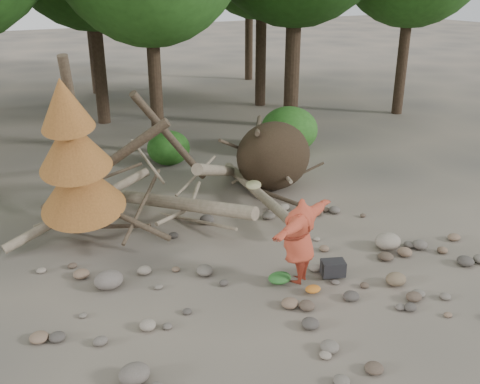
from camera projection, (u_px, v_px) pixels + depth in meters
ground at (279, 278)px, 11.01m from camera, size 120.00×120.00×0.00m
deadfall_pile at (257, 161)px, 14.99m from camera, size 8.55×5.24×3.30m
dead_conifer at (75, 159)px, 11.51m from camera, size 2.06×2.16×4.35m
bush_mid at (169, 148)px, 17.45m from camera, size 1.40×1.40×1.12m
bush_right at (289, 130)px, 18.64m from camera, size 2.00×2.00×1.60m
frisbee_thrower at (299, 241)px, 10.42m from camera, size 2.43×1.53×2.42m
backpack at (333, 270)px, 10.97m from camera, size 0.56×0.47×0.32m
cloth_green at (280, 280)px, 10.76m from camera, size 0.48×0.40×0.18m
cloth_orange at (313, 291)px, 10.43m from camera, size 0.32×0.26×0.12m
boulder_front_left at (134, 374)px, 8.14m from camera, size 0.49×0.44×0.29m
boulder_front_right at (396, 279)px, 10.72m from camera, size 0.42×0.38×0.25m
boulder_mid_right at (388, 241)px, 12.13m from camera, size 0.60×0.54×0.36m
boulder_mid_left at (109, 280)px, 10.60m from camera, size 0.58×0.52×0.35m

